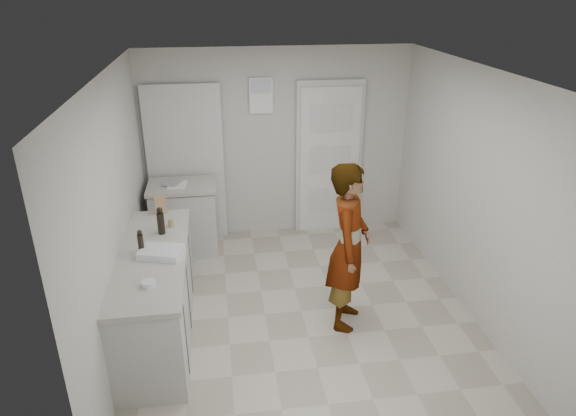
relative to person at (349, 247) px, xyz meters
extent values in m
plane|color=#9F9685|center=(-0.42, 0.22, -0.86)|extent=(4.00, 4.00, 0.00)
plane|color=#B0ADA6|center=(-0.42, 2.22, 0.39)|extent=(3.50, 0.00, 3.50)
plane|color=#B0ADA6|center=(-0.42, -1.78, 0.39)|extent=(3.50, 0.00, 3.50)
plane|color=#B0ADA6|center=(-2.17, 0.22, 0.39)|extent=(0.00, 4.00, 4.00)
plane|color=#B0ADA6|center=(1.33, 0.22, 0.39)|extent=(0.00, 4.00, 4.00)
plane|color=silver|center=(-0.42, 0.22, 1.64)|extent=(4.00, 4.00, 0.00)
cube|color=silver|center=(0.28, 2.15, 0.14)|extent=(0.80, 0.05, 2.00)
cube|color=silver|center=(0.28, 2.18, 0.17)|extent=(0.90, 0.04, 2.10)
sphere|color=gold|center=(0.61, 2.10, 0.09)|extent=(0.07, 0.07, 0.07)
cube|color=white|center=(-0.62, 2.19, 1.04)|extent=(0.30, 0.02, 0.45)
cube|color=black|center=(-1.62, 2.19, 0.16)|extent=(0.90, 0.05, 2.04)
cube|color=silver|center=(-1.62, 2.16, 0.17)|extent=(0.98, 0.02, 2.10)
cube|color=#B7B7B2|center=(-1.87, 0.02, -0.43)|extent=(0.60, 1.90, 0.86)
cube|color=black|center=(-1.87, 0.02, -0.82)|extent=(0.56, 1.86, 0.08)
cube|color=beige|center=(-1.87, 0.02, 0.04)|extent=(0.64, 1.96, 0.05)
cube|color=#B7B7B2|center=(-1.67, 1.77, -0.43)|extent=(0.80, 0.55, 0.86)
cube|color=black|center=(-1.67, 1.77, -0.82)|extent=(0.75, 0.54, 0.08)
cube|color=beige|center=(-1.67, 1.77, 0.04)|extent=(0.84, 0.61, 0.05)
imported|color=silver|center=(0.00, 0.00, 0.00)|extent=(0.61, 0.73, 1.72)
cube|color=#94704A|center=(-1.85, 0.92, 0.17)|extent=(0.13, 0.08, 0.20)
cylinder|color=#A1845C|center=(-1.72, 0.57, 0.11)|extent=(0.05, 0.05, 0.08)
cylinder|color=black|center=(-1.80, 0.42, 0.18)|extent=(0.07, 0.07, 0.22)
sphere|color=black|center=(-1.80, 0.42, 0.32)|extent=(0.06, 0.06, 0.06)
cylinder|color=black|center=(-1.95, 0.02, 0.17)|extent=(0.05, 0.05, 0.20)
sphere|color=black|center=(-1.95, 0.02, 0.29)|extent=(0.05, 0.05, 0.05)
cube|color=silver|center=(-1.77, -0.03, 0.10)|extent=(0.44, 0.36, 0.07)
cube|color=white|center=(-1.77, -0.03, 0.09)|extent=(0.38, 0.30, 0.05)
cylinder|color=silver|center=(-1.84, -0.54, 0.09)|extent=(0.12, 0.12, 0.04)
sphere|color=white|center=(-1.86, -0.55, 0.09)|extent=(0.04, 0.04, 0.04)
sphere|color=white|center=(-1.82, -0.53, 0.09)|extent=(0.04, 0.04, 0.04)
cube|color=white|center=(-1.72, 1.75, 0.07)|extent=(0.24, 0.30, 0.01)
camera|label=1|loc=(-1.22, -4.27, 2.36)|focal=32.00mm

